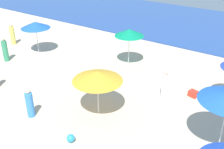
# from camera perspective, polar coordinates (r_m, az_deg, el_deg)

# --- Properties ---
(ocean) EXTENTS (60.00, 12.70, 0.12)m
(ocean) POSITION_cam_1_polar(r_m,az_deg,el_deg) (28.00, 16.36, 9.97)
(ocean) COLOR #284B94
(ocean) RESTS_ON ground_plane
(umbrella_2) EXTENTS (2.38, 2.38, 2.31)m
(umbrella_2) POSITION_cam_1_polar(r_m,az_deg,el_deg) (12.68, -3.04, -0.32)
(umbrella_2) COLOR silver
(umbrella_2) RESTS_ON ground_plane
(umbrella_6) EXTENTS (2.08, 2.08, 2.35)m
(umbrella_6) POSITION_cam_1_polar(r_m,az_deg,el_deg) (20.53, -15.63, 9.88)
(umbrella_6) COLOR silver
(umbrella_6) RESTS_ON ground_plane
(umbrella_8) EXTENTS (1.91, 1.91, 2.46)m
(umbrella_8) POSITION_cam_1_polar(r_m,az_deg,el_deg) (17.84, 3.62, 8.68)
(umbrella_8) COLOR silver
(umbrella_8) RESTS_ON ground_plane
(beachgoer_1) EXTENTS (0.51, 0.51, 1.67)m
(beachgoer_1) POSITION_cam_1_polar(r_m,az_deg,el_deg) (23.20, -19.96, 7.76)
(beachgoer_1) COLOR #EFDF5F
(beachgoer_1) RESTS_ON ground_plane
(beachgoer_2) EXTENTS (0.50, 0.50, 1.65)m
(beachgoer_2) POSITION_cam_1_polar(r_m,az_deg,el_deg) (20.24, -21.29, 4.67)
(beachgoer_2) COLOR #379267
(beachgoer_2) RESTS_ON ground_plane
(beachgoer_4) EXTENTS (0.52, 0.52, 1.64)m
(beachgoer_4) POSITION_cam_1_polar(r_m,az_deg,el_deg) (14.78, 10.91, -2.30)
(beachgoer_4) COLOR white
(beachgoer_4) RESTS_ON ground_plane
(beachgoer_5) EXTENTS (0.49, 0.49, 1.50)m
(beachgoer_5) POSITION_cam_1_polar(r_m,az_deg,el_deg) (13.73, -16.69, -5.89)
(beachgoer_5) COLOR #3A86DA
(beachgoer_5) RESTS_ON ground_plane
(cooler_box_1) EXTENTS (0.54, 0.48, 0.33)m
(cooler_box_1) POSITION_cam_1_polar(r_m,az_deg,el_deg) (15.60, 16.51, -3.84)
(cooler_box_1) COLOR red
(cooler_box_1) RESTS_ON ground_plane
(beach_ball_2) EXTENTS (0.36, 0.36, 0.36)m
(beach_ball_2) POSITION_cam_1_polar(r_m,az_deg,el_deg) (12.12, -8.56, -12.95)
(beach_ball_2) COLOR #2B92CA
(beach_ball_2) RESTS_ON ground_plane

